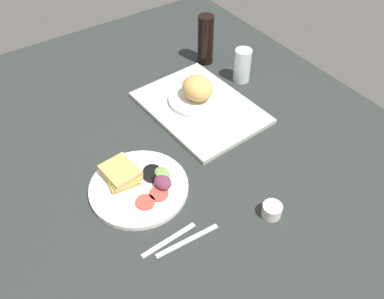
% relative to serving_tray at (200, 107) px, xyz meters
% --- Properties ---
extents(ground_plane, '(1.90, 1.50, 0.03)m').
position_rel_serving_tray_xyz_m(ground_plane, '(0.17, -0.19, -0.02)').
color(ground_plane, '#282D2B').
extents(serving_tray, '(0.47, 0.36, 0.02)m').
position_rel_serving_tray_xyz_m(serving_tray, '(0.00, 0.00, 0.00)').
color(serving_tray, '#B2B2AD').
rests_on(serving_tray, ground_plane).
extents(bread_plate_near, '(0.19, 0.19, 0.10)m').
position_rel_serving_tray_xyz_m(bread_plate_near, '(-0.03, 0.01, 0.05)').
color(bread_plate_near, white).
rests_on(bread_plate_near, serving_tray).
extents(plate_with_salad, '(0.30, 0.30, 0.05)m').
position_rel_serving_tray_xyz_m(plate_with_salad, '(0.20, -0.36, 0.01)').
color(plate_with_salad, white).
rests_on(plate_with_salad, ground_plane).
extents(drinking_glass, '(0.06, 0.06, 0.13)m').
position_rel_serving_tray_xyz_m(drinking_glass, '(-0.06, 0.24, 0.06)').
color(drinking_glass, silver).
rests_on(drinking_glass, ground_plane).
extents(soda_bottle, '(0.06, 0.06, 0.20)m').
position_rel_serving_tray_xyz_m(soda_bottle, '(-0.24, 0.20, 0.09)').
color(soda_bottle, black).
rests_on(soda_bottle, ground_plane).
extents(espresso_cup, '(0.06, 0.06, 0.04)m').
position_rel_serving_tray_xyz_m(espresso_cup, '(0.50, -0.10, 0.01)').
color(espresso_cup, silver).
rests_on(espresso_cup, ground_plane).
extents(fork, '(0.02, 0.17, 0.01)m').
position_rel_serving_tray_xyz_m(fork, '(0.40, -0.39, -0.01)').
color(fork, '#B7B7BC').
rests_on(fork, ground_plane).
extents(knife, '(0.03, 0.19, 0.01)m').
position_rel_serving_tray_xyz_m(knife, '(0.43, -0.35, -0.01)').
color(knife, '#B7B7BC').
rests_on(knife, ground_plane).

